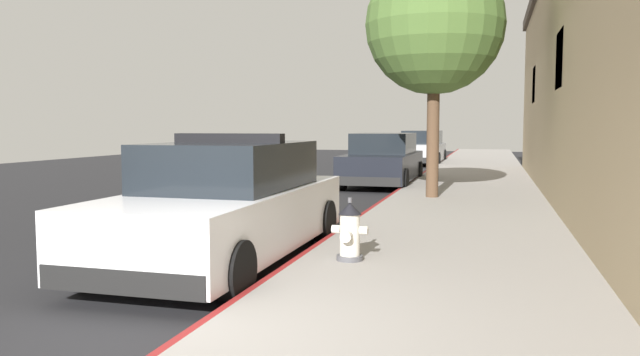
% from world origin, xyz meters
% --- Properties ---
extents(ground_plane, '(31.64, 60.00, 0.20)m').
position_xyz_m(ground_plane, '(-4.29, 10.00, -0.10)').
color(ground_plane, '#232326').
extents(sidewalk_pavement, '(3.43, 60.00, 0.16)m').
position_xyz_m(sidewalk_pavement, '(1.71, 10.00, 0.08)').
color(sidewalk_pavement, gray).
rests_on(sidewalk_pavement, ground).
extents(curb_painted_edge, '(0.08, 60.00, 0.16)m').
position_xyz_m(curb_painted_edge, '(-0.04, 10.00, 0.08)').
color(curb_painted_edge, maroon).
rests_on(curb_painted_edge, ground).
extents(police_cruiser, '(1.94, 4.84, 1.68)m').
position_xyz_m(police_cruiser, '(-1.07, 3.06, 0.74)').
color(police_cruiser, white).
rests_on(police_cruiser, ground).
extents(parked_car_silver_ahead, '(1.94, 4.84, 1.56)m').
position_xyz_m(parked_car_silver_ahead, '(-0.90, 13.93, 0.74)').
color(parked_car_silver_ahead, black).
rests_on(parked_car_silver_ahead, ground).
extents(parked_car_dark_far, '(1.94, 4.84, 1.56)m').
position_xyz_m(parked_car_dark_far, '(-0.88, 24.33, 0.74)').
color(parked_car_dark_far, '#B2B5BA').
rests_on(parked_car_dark_far, ground).
extents(fire_hydrant, '(0.44, 0.40, 0.76)m').
position_xyz_m(fire_hydrant, '(0.61, 2.83, 0.51)').
color(fire_hydrant, '#4C4C51').
rests_on(fire_hydrant, sidewalk_pavement).
extents(street_tree, '(3.10, 3.10, 5.42)m').
position_xyz_m(street_tree, '(0.94, 9.82, 4.01)').
color(street_tree, brown).
rests_on(street_tree, sidewalk_pavement).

